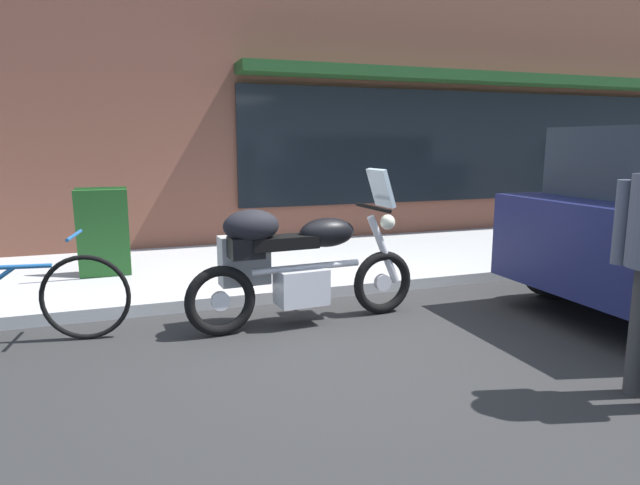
% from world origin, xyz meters
% --- Properties ---
extents(ground_plane, '(80.00, 80.00, 0.00)m').
position_xyz_m(ground_plane, '(0.00, 0.00, 0.00)').
color(ground_plane, '#2A2A2A').
extents(touring_motorcycle, '(2.17, 0.62, 1.38)m').
position_xyz_m(touring_motorcycle, '(-0.36, 0.37, 0.59)').
color(touring_motorcycle, black).
rests_on(touring_motorcycle, ground_plane).
extents(parked_bicycle, '(1.76, 0.48, 0.95)m').
position_xyz_m(parked_bicycle, '(-2.60, 0.66, 0.39)').
color(parked_bicycle, black).
rests_on(parked_bicycle, ground_plane).
extents(sandwich_board_sign, '(0.55, 0.42, 0.99)m').
position_xyz_m(sandwich_board_sign, '(-1.95, 2.35, 0.62)').
color(sandwich_board_sign, '#1E511E').
rests_on(sandwich_board_sign, sidewalk_curb).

